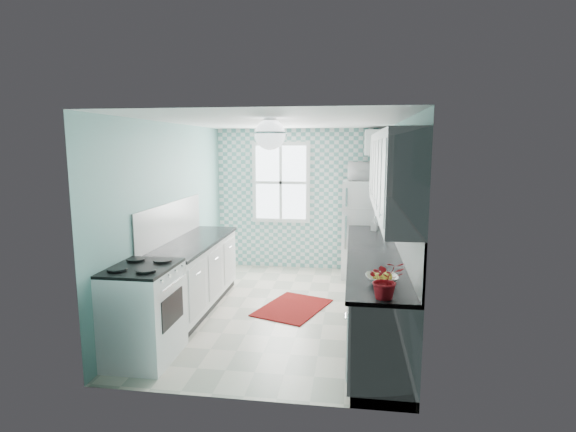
# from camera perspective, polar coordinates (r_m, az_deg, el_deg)

# --- Properties ---
(floor) EXTENTS (3.00, 4.40, 0.02)m
(floor) POSITION_cam_1_polar(r_m,az_deg,el_deg) (6.22, -0.80, -11.90)
(floor) COLOR beige
(floor) RESTS_ON ground
(ceiling) EXTENTS (3.00, 4.40, 0.02)m
(ceiling) POSITION_cam_1_polar(r_m,az_deg,el_deg) (5.82, -0.85, 11.98)
(ceiling) COLOR white
(ceiling) RESTS_ON wall_back
(wall_back) EXTENTS (3.00, 0.02, 2.50)m
(wall_back) POSITION_cam_1_polar(r_m,az_deg,el_deg) (8.06, 1.62, 2.14)
(wall_back) COLOR #70A7A2
(wall_back) RESTS_ON floor
(wall_front) EXTENTS (3.00, 0.02, 2.50)m
(wall_front) POSITION_cam_1_polar(r_m,az_deg,el_deg) (3.76, -6.09, -5.73)
(wall_front) COLOR #70A7A2
(wall_front) RESTS_ON floor
(wall_left) EXTENTS (0.02, 4.40, 2.50)m
(wall_left) POSITION_cam_1_polar(r_m,az_deg,el_deg) (6.30, -14.53, -0.04)
(wall_left) COLOR #70A7A2
(wall_left) RESTS_ON floor
(wall_right) EXTENTS (0.02, 4.40, 2.50)m
(wall_right) POSITION_cam_1_polar(r_m,az_deg,el_deg) (5.85, 13.95, -0.69)
(wall_right) COLOR #70A7A2
(wall_right) RESTS_ON floor
(accent_wall) EXTENTS (3.00, 0.01, 2.50)m
(accent_wall) POSITION_cam_1_polar(r_m,az_deg,el_deg) (8.03, 1.60, 2.12)
(accent_wall) COLOR #66A7A1
(accent_wall) RESTS_ON wall_back
(window) EXTENTS (1.04, 0.05, 1.44)m
(window) POSITION_cam_1_polar(r_m,az_deg,el_deg) (8.02, -0.90, 4.27)
(window) COLOR white
(window) RESTS_ON wall_back
(backsplash_right) EXTENTS (0.02, 3.60, 0.51)m
(backsplash_right) POSITION_cam_1_polar(r_m,az_deg,el_deg) (5.46, 14.11, -1.94)
(backsplash_right) COLOR white
(backsplash_right) RESTS_ON wall_right
(backsplash_left) EXTENTS (0.02, 2.15, 0.51)m
(backsplash_left) POSITION_cam_1_polar(r_m,az_deg,el_deg) (6.23, -14.58, -0.65)
(backsplash_left) COLOR white
(backsplash_left) RESTS_ON wall_left
(upper_cabinets_right) EXTENTS (0.33, 3.20, 0.90)m
(upper_cabinets_right) POSITION_cam_1_polar(r_m,az_deg,el_deg) (5.17, 12.94, 5.38)
(upper_cabinets_right) COLOR white
(upper_cabinets_right) RESTS_ON wall_right
(upper_cabinet_fridge) EXTENTS (0.40, 0.74, 0.40)m
(upper_cabinet_fridge) POSITION_cam_1_polar(r_m,az_deg,el_deg) (7.58, 11.26, 9.13)
(upper_cabinet_fridge) COLOR white
(upper_cabinet_fridge) RESTS_ON wall_right
(ceiling_light) EXTENTS (0.34, 0.34, 0.35)m
(ceiling_light) POSITION_cam_1_polar(r_m,az_deg,el_deg) (5.02, -2.30, 10.33)
(ceiling_light) COLOR silver
(ceiling_light) RESTS_ON ceiling
(base_cabinets_right) EXTENTS (0.60, 3.60, 0.90)m
(base_cabinets_right) POSITION_cam_1_polar(r_m,az_deg,el_deg) (5.63, 10.87, -9.36)
(base_cabinets_right) COLOR white
(base_cabinets_right) RESTS_ON floor
(countertop_right) EXTENTS (0.63, 3.60, 0.04)m
(countertop_right) POSITION_cam_1_polar(r_m,az_deg,el_deg) (5.50, 10.85, -4.70)
(countertop_right) COLOR black
(countertop_right) RESTS_ON base_cabinets_right
(base_cabinets_left) EXTENTS (0.60, 2.15, 0.90)m
(base_cabinets_left) POSITION_cam_1_polar(r_m,az_deg,el_deg) (6.29, -11.87, -7.42)
(base_cabinets_left) COLOR white
(base_cabinets_left) RESTS_ON floor
(countertop_left) EXTENTS (0.63, 2.15, 0.04)m
(countertop_left) POSITION_cam_1_polar(r_m,az_deg,el_deg) (6.17, -11.88, -3.24)
(countertop_left) COLOR black
(countertop_left) RESTS_ON base_cabinets_left
(fridge) EXTENTS (0.71, 0.71, 1.63)m
(fridge) POSITION_cam_1_polar(r_m,az_deg,el_deg) (7.66, 9.53, -1.61)
(fridge) COLOR silver
(fridge) RESTS_ON floor
(stove) EXTENTS (0.65, 0.81, 0.98)m
(stove) POSITION_cam_1_polar(r_m,az_deg,el_deg) (4.96, -17.92, -11.45)
(stove) COLOR silver
(stove) RESTS_ON floor
(sink) EXTENTS (0.50, 0.42, 0.53)m
(sink) POSITION_cam_1_polar(r_m,az_deg,el_deg) (6.37, 10.66, -2.73)
(sink) COLOR silver
(sink) RESTS_ON countertop_right
(rug) EXTENTS (1.07, 1.26, 0.02)m
(rug) POSITION_cam_1_polar(r_m,az_deg,el_deg) (6.27, 0.60, -11.55)
(rug) COLOR maroon
(rug) RESTS_ON floor
(dish_towel) EXTENTS (0.02, 0.23, 0.34)m
(dish_towel) POSITION_cam_1_polar(r_m,az_deg,el_deg) (6.10, 7.70, -7.54)
(dish_towel) COLOR teal
(dish_towel) RESTS_ON base_cabinets_right
(fruit_bowl) EXTENTS (0.33, 0.33, 0.07)m
(fruit_bowl) POSITION_cam_1_polar(r_m,az_deg,el_deg) (4.29, 11.84, -7.83)
(fruit_bowl) COLOR silver
(fruit_bowl) RESTS_ON countertop_right
(potted_plant) EXTENTS (0.35, 0.32, 0.33)m
(potted_plant) POSITION_cam_1_polar(r_m,az_deg,el_deg) (3.83, 12.30, -7.86)
(potted_plant) COLOR red
(potted_plant) RESTS_ON countertop_right
(soap_bottle) EXTENTS (0.11, 0.11, 0.20)m
(soap_bottle) POSITION_cam_1_polar(r_m,az_deg,el_deg) (6.84, 10.90, -1.02)
(soap_bottle) COLOR #ACB9C5
(soap_bottle) RESTS_ON countertop_right
(microwave) EXTENTS (0.57, 0.40, 0.30)m
(microwave) POSITION_cam_1_polar(r_m,az_deg,el_deg) (7.54, 9.72, 5.63)
(microwave) COLOR silver
(microwave) RESTS_ON fridge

